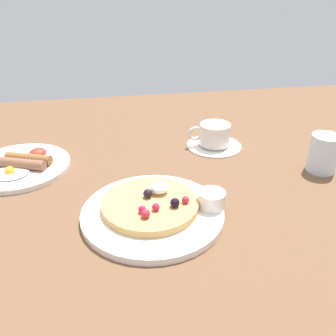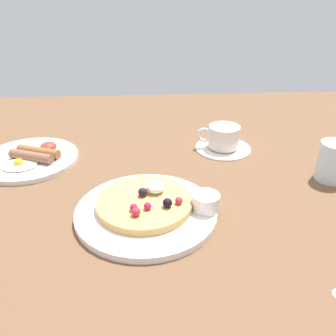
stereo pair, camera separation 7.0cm
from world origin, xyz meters
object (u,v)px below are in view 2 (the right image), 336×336
at_px(pancake_plate, 146,212).
at_px(breakfast_plate, 29,159).
at_px(syrup_ramekin, 206,202).
at_px(coffee_cup, 223,136).
at_px(coffee_saucer, 223,148).
at_px(water_glass, 333,162).

relative_size(pancake_plate, breakfast_plate, 1.13).
relative_size(syrup_ramekin, coffee_cup, 0.47).
relative_size(syrup_ramekin, coffee_saucer, 0.36).
distance_m(breakfast_plate, coffee_saucer, 0.46).
xyz_separation_m(coffee_saucer, coffee_cup, (-0.00, 0.00, 0.03)).
bearing_deg(pancake_plate, water_glass, 15.04).
bearing_deg(coffee_cup, water_glass, -39.33).
relative_size(breakfast_plate, coffee_saucer, 1.64).
bearing_deg(syrup_ramekin, coffee_saucer, 72.21).
height_order(syrup_ramekin, water_glass, water_glass).
relative_size(breakfast_plate, water_glass, 2.70).
height_order(pancake_plate, coffee_cup, coffee_cup).
height_order(syrup_ramekin, coffee_cup, coffee_cup).
bearing_deg(coffee_saucer, breakfast_plate, -175.37).
bearing_deg(breakfast_plate, coffee_saucer, 4.63).
xyz_separation_m(pancake_plate, syrup_ramekin, (0.10, -0.01, 0.02)).
bearing_deg(pancake_plate, coffee_saucer, 53.93).
relative_size(coffee_saucer, water_glass, 1.64).
bearing_deg(breakfast_plate, water_glass, -10.65).
bearing_deg(coffee_saucer, pancake_plate, -126.07).
height_order(breakfast_plate, water_glass, water_glass).
height_order(coffee_cup, water_glass, water_glass).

